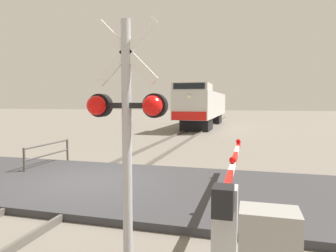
# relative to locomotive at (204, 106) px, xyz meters

# --- Properties ---
(ground_plane) EXTENTS (160.00, 160.00, 0.00)m
(ground_plane) POSITION_rel_locomotive_xyz_m (0.00, -22.26, -2.04)
(ground_plane) COLOR slate
(rail_track_left) EXTENTS (0.08, 80.00, 0.15)m
(rail_track_left) POSITION_rel_locomotive_xyz_m (-0.72, -22.26, -1.96)
(rail_track_left) COLOR #59544C
(rail_track_left) RESTS_ON ground_plane
(rail_track_right) EXTENTS (0.08, 80.00, 0.15)m
(rail_track_right) POSITION_rel_locomotive_xyz_m (0.72, -22.26, -1.96)
(rail_track_right) COLOR #59544C
(rail_track_right) RESTS_ON ground_plane
(road_surface) EXTENTS (36.00, 5.03, 0.17)m
(road_surface) POSITION_rel_locomotive_xyz_m (0.00, -22.26, -1.95)
(road_surface) COLOR #38383A
(road_surface) RESTS_ON ground_plane
(locomotive) EXTENTS (2.79, 16.29, 3.90)m
(locomotive) POSITION_rel_locomotive_xyz_m (0.00, 0.00, 0.00)
(locomotive) COLOR black
(locomotive) RESTS_ON ground_plane
(crossing_signal) EXTENTS (1.18, 0.33, 3.63)m
(crossing_signal) POSITION_rel_locomotive_xyz_m (2.72, -26.07, 0.18)
(crossing_signal) COLOR #ADADB2
(crossing_signal) RESTS_ON ground_plane
(crossing_gate) EXTENTS (0.36, 6.10, 1.33)m
(crossing_gate) POSITION_rel_locomotive_xyz_m (4.10, -24.87, -1.20)
(crossing_gate) COLOR silver
(crossing_gate) RESTS_ON ground_plane
(guard_railing) EXTENTS (0.08, 2.53, 0.95)m
(guard_railing) POSITION_rel_locomotive_xyz_m (-2.71, -20.56, -1.42)
(guard_railing) COLOR #4C4742
(guard_railing) RESTS_ON ground_plane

